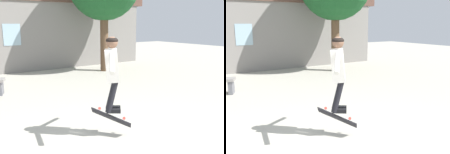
{
  "view_description": "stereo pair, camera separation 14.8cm",
  "coord_description": "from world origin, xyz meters",
  "views": [
    {
      "loc": [
        -1.96,
        -2.73,
        2.08
      ],
      "look_at": [
        0.51,
        0.97,
        1.13
      ],
      "focal_mm": 40.0,
      "sensor_mm": 36.0,
      "label": 1
    },
    {
      "loc": [
        -1.83,
        -2.81,
        2.08
      ],
      "look_at": [
        0.51,
        0.97,
        1.13
      ],
      "focal_mm": 40.0,
      "sensor_mm": 36.0,
      "label": 2
    }
  ],
  "objects": [
    {
      "name": "skater",
      "position": [
        0.51,
        0.97,
        1.29
      ],
      "size": [
        0.81,
        1.15,
        1.39
      ],
      "rotation": [
        0.0,
        0.0,
        -0.59
      ],
      "color": "silver"
    },
    {
      "name": "skateboard_flipping",
      "position": [
        0.51,
        1.0,
        0.34
      ],
      "size": [
        0.57,
        0.74,
        0.39
      ],
      "rotation": [
        0.0,
        0.0,
        -0.92
      ],
      "color": "black"
    }
  ]
}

